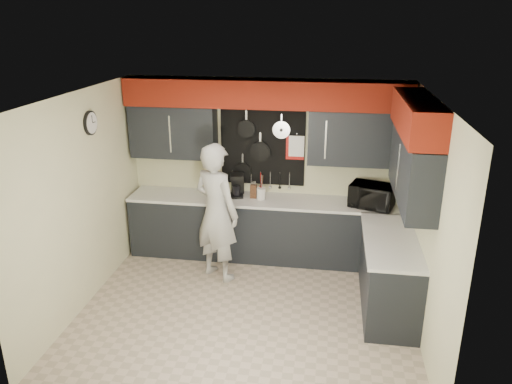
% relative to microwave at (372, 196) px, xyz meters
% --- Properties ---
extents(ground, '(4.00, 4.00, 0.00)m').
position_rel_microwave_xyz_m(ground, '(-1.51, -1.37, -1.08)').
color(ground, tan).
rests_on(ground, ground).
extents(back_wall_assembly, '(4.00, 0.36, 2.60)m').
position_rel_microwave_xyz_m(back_wall_assembly, '(-1.50, 0.23, 0.93)').
color(back_wall_assembly, beige).
rests_on(back_wall_assembly, ground).
extents(right_wall_assembly, '(0.36, 3.50, 2.60)m').
position_rel_microwave_xyz_m(right_wall_assembly, '(0.34, -1.11, 0.86)').
color(right_wall_assembly, beige).
rests_on(right_wall_assembly, ground).
extents(left_wall_assembly, '(0.05, 3.50, 2.60)m').
position_rel_microwave_xyz_m(left_wall_assembly, '(-3.51, -1.36, 0.25)').
color(left_wall_assembly, beige).
rests_on(left_wall_assembly, ground).
extents(base_cabinets, '(3.95, 2.20, 0.92)m').
position_rel_microwave_xyz_m(base_cabinets, '(-1.02, -0.24, -0.62)').
color(base_cabinets, black).
rests_on(base_cabinets, ground).
extents(microwave, '(0.67, 0.55, 0.32)m').
position_rel_microwave_xyz_m(microwave, '(0.00, 0.00, 0.00)').
color(microwave, black).
rests_on(microwave, base_cabinets).
extents(knife_block, '(0.09, 0.09, 0.20)m').
position_rel_microwave_xyz_m(knife_block, '(-1.66, 0.10, -0.06)').
color(knife_block, '#3C1D13').
rests_on(knife_block, base_cabinets).
extents(utensil_crock, '(0.13, 0.13, 0.16)m').
position_rel_microwave_xyz_m(utensil_crock, '(-1.54, 0.06, -0.08)').
color(utensil_crock, silver).
rests_on(utensil_crock, base_cabinets).
extents(coffee_maker, '(0.23, 0.27, 0.34)m').
position_rel_microwave_xyz_m(coffee_maker, '(-1.91, 0.13, 0.02)').
color(coffee_maker, black).
rests_on(coffee_maker, base_cabinets).
extents(person, '(0.83, 0.74, 1.89)m').
position_rel_microwave_xyz_m(person, '(-2.04, -0.60, -0.13)').
color(person, '#A3A3A1').
rests_on(person, ground).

